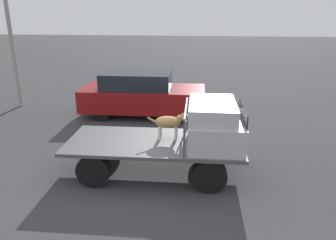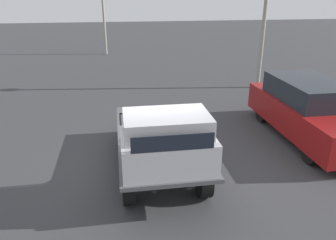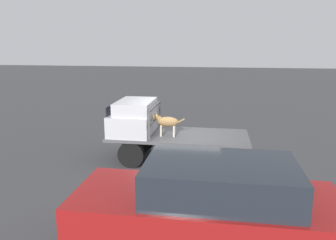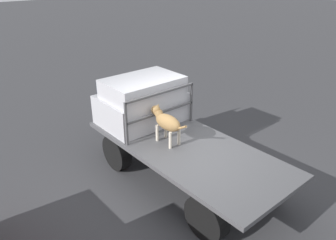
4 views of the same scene
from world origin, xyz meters
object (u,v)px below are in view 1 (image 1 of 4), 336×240
Objects in this scene: parked_sedan at (142,94)px; light_pole_near at (6,5)px; dog at (170,122)px; flatbed_truck at (155,150)px.

light_pole_near is (-5.13, 0.76, 3.09)m from parked_sedan.
parked_sedan reaches higher than dog.
parked_sedan is (-1.41, 4.20, -0.43)m from dog.
parked_sedan is (-1.05, 4.38, 0.22)m from flatbed_truck.
dog is (0.35, 0.19, 0.65)m from flatbed_truck.
parked_sedan is at bearing -8.46° from light_pole_near.
flatbed_truck is 0.70× the size of light_pole_near.
dog is 0.17× the size of light_pole_near.
light_pole_near is at bearing 140.25° from flatbed_truck.
flatbed_truck is 8.70m from light_pole_near.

